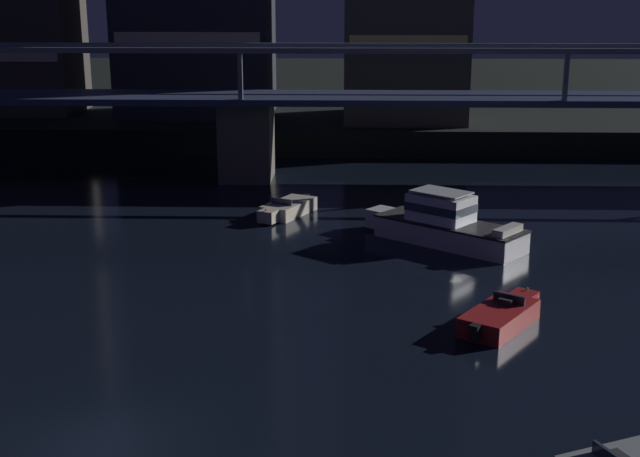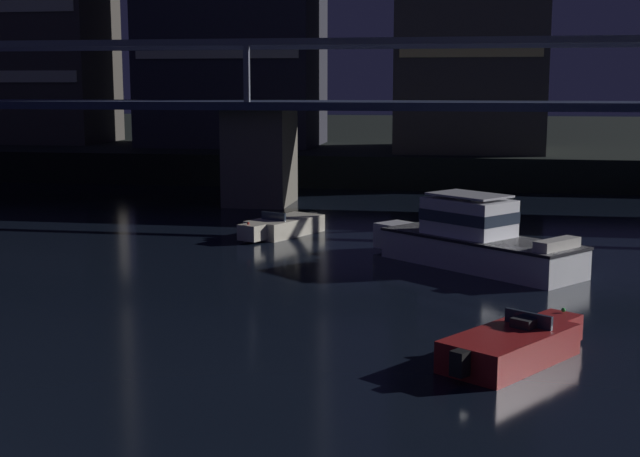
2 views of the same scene
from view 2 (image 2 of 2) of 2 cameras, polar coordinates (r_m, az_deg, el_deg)
The scene contains 5 objects.
far_riverbank at distance 98.69m, azimuth 2.65°, elevation 5.95°, with size 240.00×80.00×2.20m, color black.
river_bridge at distance 51.26m, azimuth -3.94°, elevation 6.60°, with size 91.66×6.40×9.38m.
cabin_cruiser_near_left at distance 34.15m, azimuth 9.97°, elevation -0.71°, with size 8.37×7.38×2.79m.
speedboat_near_right at distance 22.87m, azimuth 12.54°, elevation -7.43°, with size 3.88×4.75×1.16m.
speedboat_mid_center at distance 40.69m, azimuth -2.48°, elevation 0.12°, with size 3.35×4.96×1.16m.
Camera 2 is at (12.00, -12.10, 6.93)m, focal length 49.17 mm.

